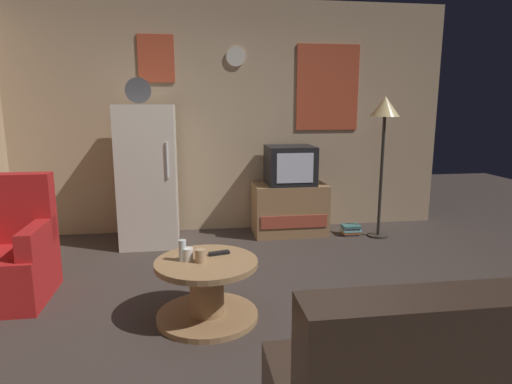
# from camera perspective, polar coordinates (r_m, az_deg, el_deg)

# --- Properties ---
(ground_plane) EXTENTS (12.00, 12.00, 0.00)m
(ground_plane) POSITION_cam_1_polar(r_m,az_deg,el_deg) (3.21, 0.99, -16.51)
(ground_plane) COLOR #3D332D
(wall_with_art) EXTENTS (5.20, 0.12, 2.68)m
(wall_with_art) POSITION_cam_1_polar(r_m,az_deg,el_deg) (5.27, -3.27, 9.62)
(wall_with_art) COLOR tan
(wall_with_art) RESTS_ON ground_plane
(fridge) EXTENTS (0.60, 0.62, 1.77)m
(fridge) POSITION_cam_1_polar(r_m,az_deg,el_deg) (4.83, -13.87, 2.13)
(fridge) COLOR silver
(fridge) RESTS_ON ground_plane
(tv_stand) EXTENTS (0.84, 0.53, 0.59)m
(tv_stand) POSITION_cam_1_polar(r_m,az_deg,el_deg) (5.16, 4.35, -2.18)
(tv_stand) COLOR #9E754C
(tv_stand) RESTS_ON ground_plane
(crt_tv) EXTENTS (0.54, 0.51, 0.44)m
(crt_tv) POSITION_cam_1_polar(r_m,az_deg,el_deg) (5.07, 4.46, 3.51)
(crt_tv) COLOR black
(crt_tv) RESTS_ON tv_stand
(standing_lamp) EXTENTS (0.32, 0.32, 1.59)m
(standing_lamp) POSITION_cam_1_polar(r_m,az_deg,el_deg) (5.09, 16.40, 9.28)
(standing_lamp) COLOR #332D28
(standing_lamp) RESTS_ON ground_plane
(coffee_table) EXTENTS (0.72, 0.72, 0.43)m
(coffee_table) POSITION_cam_1_polar(r_m,az_deg,el_deg) (3.18, -6.41, -12.53)
(coffee_table) COLOR #9E754C
(coffee_table) RESTS_ON ground_plane
(wine_glass) EXTENTS (0.05, 0.05, 0.15)m
(wine_glass) POSITION_cam_1_polar(r_m,az_deg,el_deg) (3.09, -9.55, -7.52)
(wine_glass) COLOR silver
(wine_glass) RESTS_ON coffee_table
(mug_ceramic_white) EXTENTS (0.08, 0.08, 0.09)m
(mug_ceramic_white) POSITION_cam_1_polar(r_m,az_deg,el_deg) (3.10, -8.88, -8.04)
(mug_ceramic_white) COLOR silver
(mug_ceramic_white) RESTS_ON coffee_table
(mug_ceramic_tan) EXTENTS (0.08, 0.08, 0.09)m
(mug_ceramic_tan) POSITION_cam_1_polar(r_m,az_deg,el_deg) (3.06, -7.24, -8.23)
(mug_ceramic_tan) COLOR tan
(mug_ceramic_tan) RESTS_ON coffee_table
(remote_control) EXTENTS (0.16, 0.08, 0.02)m
(remote_control) POSITION_cam_1_polar(r_m,az_deg,el_deg) (3.20, -4.82, -7.93)
(remote_control) COLOR black
(remote_control) RESTS_ON coffee_table
(armchair) EXTENTS (0.68, 0.68, 0.96)m
(armchair) POSITION_cam_1_polar(r_m,az_deg,el_deg) (3.95, -30.05, -7.32)
(armchair) COLOR red
(armchair) RESTS_ON ground_plane
(book_stack) EXTENTS (0.21, 0.16, 0.12)m
(book_stack) POSITION_cam_1_polar(r_m,az_deg,el_deg) (5.25, 12.24, -4.81)
(book_stack) COLOR #8D72A4
(book_stack) RESTS_ON ground_plane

